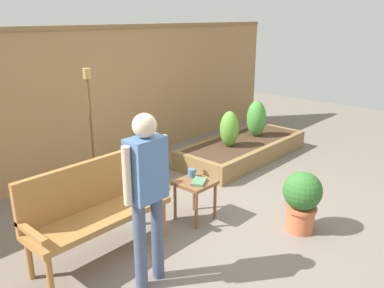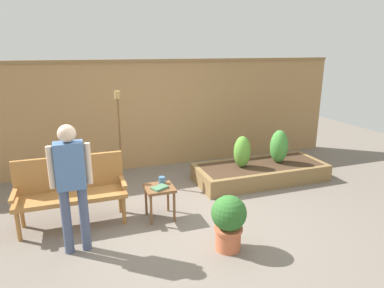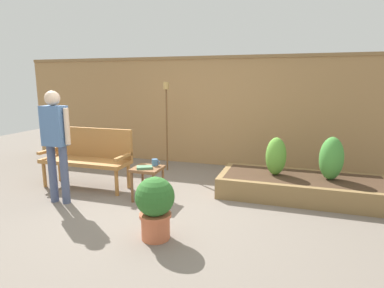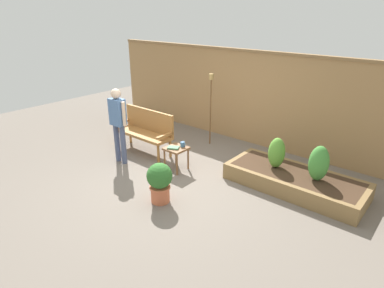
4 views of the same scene
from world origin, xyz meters
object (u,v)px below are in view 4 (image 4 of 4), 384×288
Objects in this scene: potted_boxwood at (160,181)px; person_by_bench at (118,120)px; shrub_far_corner at (319,163)px; cup_on_table at (183,144)px; shrub_near_bench at (277,153)px; book_on_table at (173,148)px; side_table at (176,151)px; tiki_torch at (211,97)px; garden_bench at (146,128)px.

person_by_bench is (-1.72, 0.56, 0.54)m from potted_boxwood.
potted_boxwood is 1.12× the size of shrub_far_corner.
cup_on_table is 0.22× the size of shrub_near_bench.
cup_on_table reaches higher than book_on_table.
cup_on_table is at bearing 26.12° from person_by_bench.
potted_boxwood is (0.60, -0.97, -0.11)m from book_on_table.
shrub_near_bench reaches higher than book_on_table.
potted_boxwood is at bearing -121.47° from shrub_near_bench.
shrub_near_bench is (1.72, 0.81, 0.19)m from side_table.
book_on_table is at bearing 19.90° from person_by_bench.
tiki_torch reaches higher than shrub_far_corner.
garden_bench is 2.08× the size of potted_boxwood.
shrub_near_bench reaches higher than potted_boxwood.
tiki_torch is at bearing 55.83° from garden_bench.
potted_boxwood reaches higher than book_on_table.
garden_bench is 6.67× the size of book_on_table.
garden_bench is 2.20m from potted_boxwood.
garden_bench is at bearing -124.17° from tiki_torch.
tiki_torch is at bearing 109.54° from potted_boxwood.
garden_bench is 1.21m from book_on_table.
cup_on_table is (1.24, -0.16, -0.02)m from garden_bench.
side_table is at bearing -78.01° from tiki_torch.
tiki_torch is at bearing 101.99° from side_table.
garden_bench is 0.92× the size of person_by_bench.
cup_on_table is 0.18× the size of potted_boxwood.
side_table is 1.34m from person_by_bench.
tiki_torch is (-0.32, 1.53, 0.75)m from side_table.
potted_boxwood is (0.59, -1.04, -0.01)m from side_table.
tiki_torch is 1.07× the size of person_by_bench.
potted_boxwood is 0.44× the size of person_by_bench.
book_on_table is at bearing 121.64° from potted_boxwood.
person_by_bench is (-2.85, -1.28, 0.35)m from shrub_near_bench.
shrub_far_corner is at bearing 44.32° from potted_boxwood.
person_by_bench is (-0.81, -2.00, -0.21)m from tiki_torch.
side_table is 0.84× the size of shrub_near_bench.
shrub_near_bench is 0.34× the size of tiki_torch.
garden_bench is 0.87× the size of tiki_torch.
shrub_far_corner is (2.41, 0.69, 0.08)m from cup_on_table.
person_by_bench is at bearing -87.17° from garden_bench.
shrub_near_bench is at bearing 10.42° from garden_bench.
garden_bench is at bearing 136.03° from book_on_table.
person_by_bench is at bearing 172.55° from book_on_table.
tiki_torch is (-2.80, 0.72, 0.53)m from shrub_far_corner.
tiki_torch is (-0.91, 2.56, 0.75)m from potted_boxwood.
potted_boxwood is 2.18m from shrub_near_bench.
shrub_far_corner is 2.94m from tiki_torch.
tiki_torch reaches higher than garden_bench.
shrub_near_bench is 2.23m from tiki_torch.
cup_on_table is 0.08× the size of person_by_bench.
side_table is 1.91m from shrub_near_bench.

